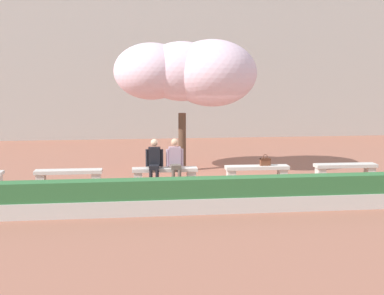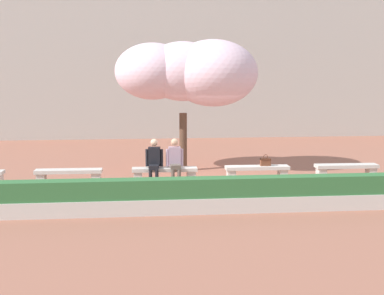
% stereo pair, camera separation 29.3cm
% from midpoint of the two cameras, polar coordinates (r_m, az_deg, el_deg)
% --- Properties ---
extents(ground_plane, '(100.00, 100.00, 0.00)m').
position_cam_midpoint_polar(ground_plane, '(15.72, 2.60, -3.68)').
color(ground_plane, '#9E604C').
extents(building_facade, '(31.13, 4.00, 8.55)m').
position_cam_midpoint_polar(building_facade, '(28.04, -1.26, 10.19)').
color(building_facade, '#B7B2A8').
rests_on(building_facade, ground).
extents(stone_bench_near_west, '(1.89, 0.46, 0.45)m').
position_cam_midpoint_polar(stone_bench_near_west, '(15.60, -12.49, -2.82)').
color(stone_bench_near_west, beige).
rests_on(stone_bench_near_west, ground).
extents(stone_bench_center, '(1.89, 0.46, 0.45)m').
position_cam_midpoint_polar(stone_bench_center, '(15.52, -2.40, -2.68)').
color(stone_bench_center, beige).
rests_on(stone_bench_center, ground).
extents(stone_bench_near_east, '(1.89, 0.46, 0.45)m').
position_cam_midpoint_polar(stone_bench_near_east, '(15.92, 7.48, -2.48)').
color(stone_bench_near_east, beige).
rests_on(stone_bench_near_east, ground).
extents(stone_bench_east_end, '(1.89, 0.46, 0.45)m').
position_cam_midpoint_polar(stone_bench_east_end, '(16.77, 16.62, -2.22)').
color(stone_bench_east_end, beige).
rests_on(stone_bench_east_end, ground).
extents(person_seated_left, '(0.51, 0.71, 1.29)m').
position_cam_midpoint_polar(person_seated_left, '(15.39, -3.51, -1.30)').
color(person_seated_left, black).
rests_on(person_seated_left, ground).
extents(person_seated_right, '(0.51, 0.69, 1.29)m').
position_cam_midpoint_polar(person_seated_right, '(15.42, -1.29, -1.27)').
color(person_seated_right, black).
rests_on(person_seated_right, ground).
extents(handbag, '(0.30, 0.15, 0.34)m').
position_cam_midpoint_polar(handbag, '(15.94, 8.36, -1.48)').
color(handbag, brown).
rests_on(handbag, stone_bench_near_east).
extents(cherry_tree_main, '(4.56, 3.11, 4.23)m').
position_cam_midpoint_polar(cherry_tree_main, '(17.24, 0.09, 8.02)').
color(cherry_tree_main, '#513828').
rests_on(cherry_tree_main, ground).
extents(planter_hedge_foreground, '(19.84, 0.50, 0.80)m').
position_cam_midpoint_polar(planter_hedge_foreground, '(12.37, 4.96, -5.07)').
color(planter_hedge_foreground, beige).
rests_on(planter_hedge_foreground, ground).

